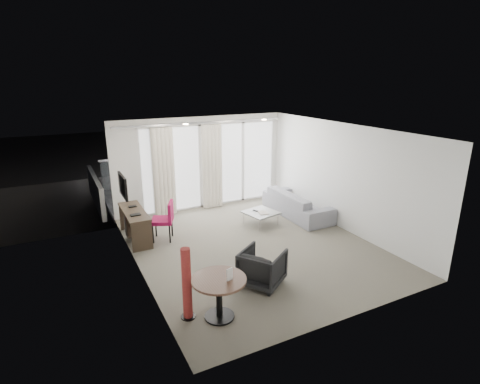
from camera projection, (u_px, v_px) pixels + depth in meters
name	position (u px, v px, depth m)	size (l,w,h in m)	color
floor	(252.00, 246.00, 8.42)	(5.00, 6.00, 0.00)	#615C4E
ceiling	(253.00, 130.00, 7.65)	(5.00, 6.00, 0.00)	white
wall_left	(135.00, 208.00, 6.95)	(0.00, 6.00, 2.60)	silver
wall_right	(342.00, 177.00, 9.12)	(0.00, 6.00, 2.60)	silver
wall_front	(351.00, 244.00, 5.48)	(5.00, 0.00, 2.60)	silver
window_panel	(212.00, 165.00, 10.74)	(4.00, 0.02, 2.38)	white
window_frame	(212.00, 165.00, 10.72)	(4.10, 0.06, 2.44)	white
curtain_left	(164.00, 172.00, 9.97)	(0.60, 0.20, 2.38)	beige
curtain_right	(212.00, 167.00, 10.58)	(0.60, 0.20, 2.38)	beige
curtain_track	(203.00, 123.00, 10.10)	(4.80, 0.04, 0.04)	#B2B2B7
downlight_a	(186.00, 124.00, 8.63)	(0.12, 0.12, 0.02)	#FFE0B2
downlight_b	(264.00, 120.00, 9.54)	(0.12, 0.12, 0.02)	#FFE0B2
desk	(135.00, 225.00, 8.68)	(0.47, 1.49, 0.70)	#34281C
tv	(123.00, 186.00, 8.19)	(0.05, 0.80, 0.50)	black
desk_chair	(162.00, 221.00, 8.60)	(0.51, 0.47, 0.93)	maroon
round_table	(219.00, 298.00, 5.83)	(0.86, 0.86, 0.69)	#4D3123
menu_card	(230.00, 278.00, 5.68)	(0.11, 0.02, 0.20)	white
red_lamp	(187.00, 284.00, 5.75)	(0.24, 0.24, 1.19)	maroon
tub_armchair	(262.00, 267.00, 6.78)	(0.72, 0.74, 0.67)	black
coffee_table	(261.00, 218.00, 9.59)	(0.75, 0.75, 0.34)	gray
remote	(256.00, 210.00, 9.59)	(0.05, 0.14, 0.02)	black
magazine	(263.00, 212.00, 9.46)	(0.21, 0.27, 0.02)	gray
sofa	(297.00, 203.00, 10.20)	(2.26, 0.88, 0.66)	gray
terrace_slab	(195.00, 193.00, 12.40)	(5.60, 3.00, 0.12)	#4D4D50
rattan_chair_a	(226.00, 177.00, 12.45)	(0.59, 0.59, 0.87)	brown
rattan_chair_b	(228.00, 169.00, 13.50)	(0.62, 0.62, 0.91)	brown
rattan_table	(232.00, 181.00, 12.67)	(0.50, 0.50, 0.50)	brown
balustrade	(180.00, 168.00, 13.47)	(5.50, 0.06, 1.05)	#B2B2B7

